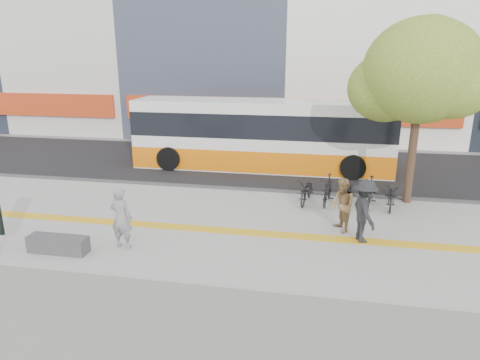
% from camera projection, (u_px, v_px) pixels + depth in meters
% --- Properties ---
extents(ground, '(120.00, 120.00, 0.00)m').
position_uv_depth(ground, '(168.00, 244.00, 12.06)').
color(ground, slate).
rests_on(ground, ground).
extents(sidewalk, '(40.00, 7.00, 0.08)m').
position_uv_depth(sidewalk, '(184.00, 222.00, 13.46)').
color(sidewalk, slate).
rests_on(sidewalk, ground).
extents(tactile_strip, '(40.00, 0.45, 0.01)m').
position_uv_depth(tactile_strip, '(179.00, 227.00, 12.98)').
color(tactile_strip, gold).
rests_on(tactile_strip, sidewalk).
extents(street, '(40.00, 8.00, 0.06)m').
position_uv_depth(street, '(232.00, 164.00, 20.52)').
color(street, black).
rests_on(street, ground).
extents(curb, '(40.00, 0.25, 0.14)m').
position_uv_depth(curb, '(212.00, 188.00, 16.74)').
color(curb, '#3B3B3D').
rests_on(curb, ground).
extents(bench, '(1.60, 0.45, 0.45)m').
position_uv_depth(bench, '(58.00, 244.00, 11.30)').
color(bench, '#3B3B3D').
rests_on(bench, sidewalk).
extents(street_tree, '(4.40, 3.80, 6.31)m').
position_uv_depth(street_tree, '(420.00, 73.00, 14.02)').
color(street_tree, '#311E16').
rests_on(street_tree, sidewalk).
extents(bus, '(11.51, 2.73, 3.07)m').
position_uv_depth(bus, '(261.00, 137.00, 19.37)').
color(bus, silver).
rests_on(bus, street).
extents(bicycle_row, '(3.72, 1.80, 1.01)m').
position_uv_depth(bicycle_row, '(349.00, 192.00, 14.75)').
color(bicycle_row, black).
rests_on(bicycle_row, sidewalk).
extents(seated_woman, '(0.66, 0.46, 1.71)m').
position_uv_depth(seated_woman, '(121.00, 218.00, 11.43)').
color(seated_woman, black).
rests_on(seated_woman, sidewalk).
extents(pedestrian_tan, '(0.88, 0.97, 1.61)m').
position_uv_depth(pedestrian_tan, '(342.00, 205.00, 12.48)').
color(pedestrian_tan, olive).
rests_on(pedestrian_tan, sidewalk).
extents(pedestrian_dark, '(0.96, 1.30, 1.80)m').
position_uv_depth(pedestrian_dark, '(365.00, 211.00, 11.78)').
color(pedestrian_dark, black).
rests_on(pedestrian_dark, sidewalk).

